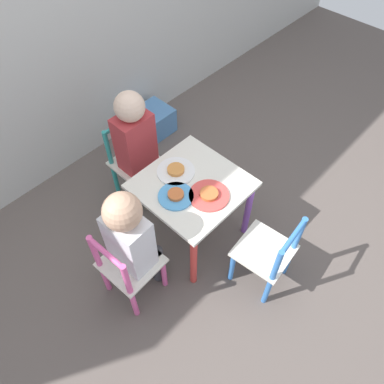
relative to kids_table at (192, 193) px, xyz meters
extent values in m
plane|color=#5B514C|center=(0.00, 0.00, -0.37)|extent=(6.00, 6.00, 0.00)
cube|color=silver|center=(0.00, 0.00, 0.07)|extent=(0.50, 0.50, 0.02)
cylinder|color=#DB3D38|center=(-0.22, -0.22, -0.16)|extent=(0.04, 0.04, 0.43)
cylinder|color=#8E51BC|center=(0.22, -0.22, -0.16)|extent=(0.04, 0.04, 0.43)
cylinder|color=green|center=(-0.22, 0.22, -0.16)|extent=(0.04, 0.04, 0.43)
cylinder|color=orange|center=(0.22, 0.22, -0.16)|extent=(0.04, 0.04, 0.43)
cube|color=silver|center=(-0.45, -0.02, -0.10)|extent=(0.27, 0.27, 0.02)
cylinder|color=#E5599E|center=(-0.34, -0.12, -0.24)|extent=(0.03, 0.03, 0.26)
cylinder|color=#E5599E|center=(-0.35, 0.09, -0.24)|extent=(0.03, 0.03, 0.26)
cylinder|color=#E5599E|center=(-0.55, -0.13, -0.24)|extent=(0.03, 0.03, 0.26)
cylinder|color=#E5599E|center=(-0.56, 0.08, -0.24)|extent=(0.03, 0.03, 0.26)
cylinder|color=#E5599E|center=(-0.55, -0.13, 0.02)|extent=(0.03, 0.03, 0.26)
cylinder|color=#E5599E|center=(-0.56, 0.08, 0.02)|extent=(0.03, 0.03, 0.26)
cylinder|color=#E5599E|center=(-0.56, -0.03, 0.13)|extent=(0.03, 0.21, 0.02)
cube|color=silver|center=(0.00, 0.45, -0.10)|extent=(0.26, 0.26, 0.02)
cylinder|color=teal|center=(-0.10, 0.35, -0.24)|extent=(0.03, 0.03, 0.26)
cylinder|color=teal|center=(0.11, 0.35, -0.24)|extent=(0.03, 0.03, 0.26)
cylinder|color=teal|center=(-0.10, 0.56, -0.24)|extent=(0.03, 0.03, 0.26)
cylinder|color=teal|center=(0.11, 0.56, -0.24)|extent=(0.03, 0.03, 0.26)
cylinder|color=teal|center=(-0.10, 0.56, 0.02)|extent=(0.03, 0.03, 0.26)
cylinder|color=teal|center=(0.11, 0.56, 0.02)|extent=(0.03, 0.03, 0.26)
cylinder|color=teal|center=(0.00, 0.56, 0.13)|extent=(0.21, 0.03, 0.02)
cube|color=silver|center=(0.04, -0.45, -0.10)|extent=(0.28, 0.28, 0.02)
cylinder|color=#387AD1|center=(0.14, -0.33, -0.24)|extent=(0.03, 0.03, 0.26)
cylinder|color=#387AD1|center=(-0.07, -0.35, -0.24)|extent=(0.03, 0.03, 0.26)
cylinder|color=#387AD1|center=(0.16, -0.55, -0.24)|extent=(0.03, 0.03, 0.26)
cylinder|color=#387AD1|center=(-0.05, -0.57, -0.24)|extent=(0.03, 0.03, 0.26)
cylinder|color=#387AD1|center=(0.16, -0.55, 0.02)|extent=(0.03, 0.03, 0.26)
cylinder|color=#387AD1|center=(-0.05, -0.57, 0.02)|extent=(0.03, 0.03, 0.26)
cylinder|color=#387AD1|center=(0.05, -0.56, 0.13)|extent=(0.21, 0.04, 0.02)
cylinder|color=#38383D|center=(-0.33, -0.07, -0.23)|extent=(0.07, 0.07, 0.27)
cylinder|color=#38383D|center=(-0.33, 0.03, -0.23)|extent=(0.07, 0.07, 0.27)
cube|color=silver|center=(-0.43, -0.02, 0.06)|extent=(0.15, 0.21, 0.32)
sphere|color=tan|center=(-0.43, -0.02, 0.30)|extent=(0.17, 0.17, 0.17)
cylinder|color=#7A6B5B|center=(-0.05, 0.33, -0.23)|extent=(0.07, 0.07, 0.27)
cylinder|color=#7A6B5B|center=(0.05, 0.33, -0.23)|extent=(0.07, 0.07, 0.27)
cube|color=#B23338|center=(0.00, 0.43, 0.08)|extent=(0.20, 0.14, 0.35)
sphere|color=beige|center=(0.00, 0.43, 0.32)|extent=(0.16, 0.16, 0.16)
cylinder|color=#4C9EE0|center=(-0.11, 0.00, 0.08)|extent=(0.18, 0.18, 0.01)
cylinder|color=#CC6633|center=(-0.11, 0.00, 0.10)|extent=(0.08, 0.08, 0.02)
cylinder|color=white|center=(0.00, 0.11, 0.08)|extent=(0.20, 0.20, 0.01)
cylinder|color=#D6843D|center=(0.00, 0.11, 0.10)|extent=(0.09, 0.09, 0.02)
cylinder|color=#E54C47|center=(0.00, -0.11, 0.08)|extent=(0.20, 0.20, 0.01)
cylinder|color=#CC6633|center=(0.00, -0.11, 0.10)|extent=(0.09, 0.09, 0.02)
cube|color=#4C7FB7|center=(0.45, 0.81, -0.27)|extent=(0.24, 0.23, 0.19)
camera|label=1|loc=(-0.87, -0.83, 1.52)|focal=35.00mm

